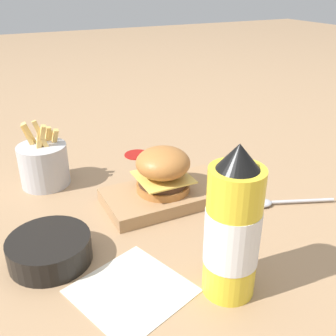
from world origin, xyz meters
name	(u,v)px	position (x,y,z in m)	size (l,w,h in m)	color
ground_plane	(157,208)	(0.00, 0.00, 0.00)	(6.00, 6.00, 0.00)	#9E7A56
serving_board	(168,195)	(-0.03, -0.02, 0.01)	(0.27, 0.14, 0.03)	#A37A51
burger	(163,169)	(-0.02, -0.02, 0.08)	(0.11, 0.11, 0.09)	#AD6B33
ketchup_bottle	(231,230)	(0.00, 0.26, 0.11)	(0.08, 0.08, 0.24)	yellow
fries_basket	(44,164)	(0.19, -0.21, 0.05)	(0.11, 0.11, 0.16)	#B7B7BC
side_bowl	(50,248)	(0.23, 0.07, 0.02)	(0.14, 0.14, 0.04)	black
spoon	(271,202)	(-0.22, 0.09, 0.01)	(0.18, 0.08, 0.01)	#B2B2B7
ketchup_puddle	(137,154)	(-0.06, -0.27, 0.00)	(0.07, 0.07, 0.00)	#9E140F
parchment_square	(132,290)	(0.14, 0.20, 0.00)	(0.20, 0.20, 0.00)	beige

